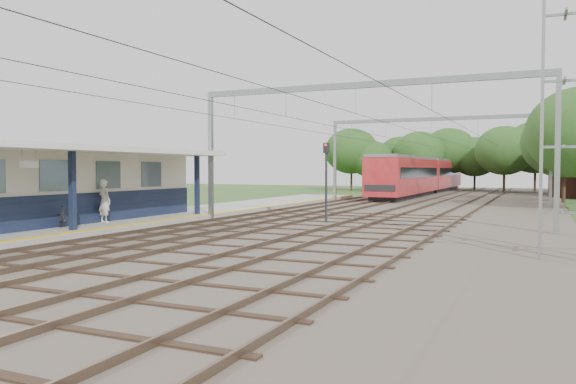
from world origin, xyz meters
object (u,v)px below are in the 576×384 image
Objects in this scene: person at (104,201)px; train at (425,175)px; signal_post at (326,174)px; bicycle at (66,217)px.

person is 43.51m from train.
bicycle is at bearing -115.99° from signal_post.
signal_post is at bearing -20.92° from bicycle.
train is (6.40, 43.03, 0.85)m from person.
signal_post is (1.85, -36.03, 0.38)m from train.
train reaches higher than bicycle.
person reaches higher than bicycle.
train reaches higher than person.
signal_post is (7.96, 9.59, 1.76)m from bicycle.
bicycle is (0.29, -2.59, -0.53)m from person.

